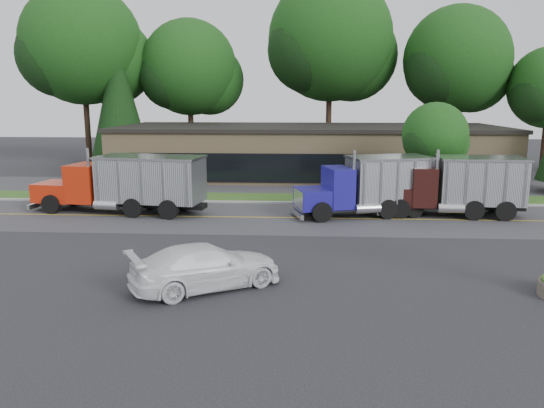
{
  "coord_description": "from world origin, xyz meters",
  "views": [
    {
      "loc": [
        1.5,
        -20.04,
        6.61
      ],
      "look_at": [
        0.08,
        3.97,
        1.8
      ],
      "focal_mm": 35.0,
      "sensor_mm": 36.0,
      "label": 1
    }
  ],
  "objects_px": {
    "dump_truck_blue": "(371,184)",
    "dump_truck_red": "(129,182)",
    "dump_truck_maroon": "(459,185)",
    "rally_car": "(206,266)"
  },
  "relations": [
    {
      "from": "dump_truck_blue",
      "to": "dump_truck_red",
      "type": "bearing_deg",
      "value": -14.45
    },
    {
      "from": "dump_truck_blue",
      "to": "dump_truck_maroon",
      "type": "height_order",
      "value": "same"
    },
    {
      "from": "rally_car",
      "to": "dump_truck_blue",
      "type": "bearing_deg",
      "value": -61.66
    },
    {
      "from": "dump_truck_red",
      "to": "dump_truck_maroon",
      "type": "distance_m",
      "value": 18.97
    },
    {
      "from": "dump_truck_red",
      "to": "rally_car",
      "type": "distance_m",
      "value": 13.9
    },
    {
      "from": "dump_truck_red",
      "to": "rally_car",
      "type": "xyz_separation_m",
      "value": [
        6.74,
        -12.11,
        -1.03
      ]
    },
    {
      "from": "dump_truck_red",
      "to": "dump_truck_blue",
      "type": "relative_size",
      "value": 1.32
    },
    {
      "from": "dump_truck_maroon",
      "to": "dump_truck_red",
      "type": "bearing_deg",
      "value": 3.76
    },
    {
      "from": "dump_truck_maroon",
      "to": "rally_car",
      "type": "relative_size",
      "value": 1.51
    },
    {
      "from": "dump_truck_red",
      "to": "rally_car",
      "type": "relative_size",
      "value": 1.95
    }
  ]
}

